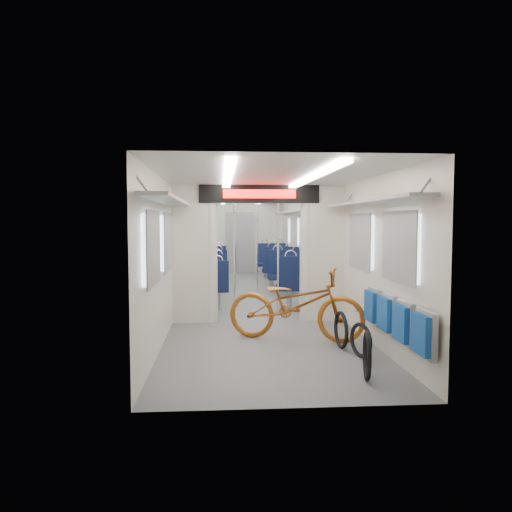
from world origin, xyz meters
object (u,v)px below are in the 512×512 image
(seat_bay_near_right, at_px, (294,274))
(seat_bay_far_left, at_px, (210,264))
(bike_hoop_a, at_px, (367,358))
(flip_bench, at_px, (395,318))
(seat_bay_far_right, at_px, (276,261))
(stanchion_near_right, at_px, (278,251))
(stanchion_far_right, at_px, (257,244))
(bike_hoop_c, at_px, (341,332))
(bicycle, at_px, (296,304))
(stanchion_far_left, at_px, (236,243))
(seat_bay_near_left, at_px, (207,278))
(bike_hoop_b, at_px, (361,342))
(stanchion_near_left, at_px, (234,252))

(seat_bay_near_right, height_order, seat_bay_far_left, seat_bay_near_right)
(bike_hoop_a, distance_m, seat_bay_far_left, 8.60)
(seat_bay_near_right, bearing_deg, flip_bench, -85.22)
(seat_bay_far_right, distance_m, stanchion_near_right, 4.90)
(seat_bay_near_right, height_order, stanchion_far_right, stanchion_far_right)
(bike_hoop_c, bearing_deg, bicycle, 135.41)
(bike_hoop_a, relative_size, stanchion_far_left, 0.23)
(seat_bay_near_left, height_order, stanchion_near_right, stanchion_near_right)
(seat_bay_far_right, bearing_deg, bike_hoop_c, -89.91)
(bike_hoop_b, xyz_separation_m, stanchion_far_right, (-0.85, 5.91, 0.95))
(bike_hoop_a, distance_m, stanchion_near_right, 4.18)
(bicycle, distance_m, bike_hoop_a, 1.93)
(bicycle, height_order, seat_bay_far_right, seat_bay_far_right)
(bike_hoop_c, relative_size, stanchion_far_left, 0.22)
(seat_bay_near_left, bearing_deg, stanchion_near_left, -71.30)
(bike_hoop_a, height_order, seat_bay_near_right, seat_bay_near_right)
(bike_hoop_b, bearing_deg, seat_bay_far_left, 105.01)
(flip_bench, distance_m, stanchion_far_right, 6.47)
(seat_bay_far_left, xyz_separation_m, stanchion_near_left, (0.53, -4.75, 0.61))
(bicycle, xyz_separation_m, bike_hoop_a, (0.49, -1.85, -0.27))
(bicycle, xyz_separation_m, flip_bench, (0.94, -1.42, 0.06))
(seat_bay_far_left, bearing_deg, seat_bay_near_right, -57.76)
(seat_bay_near_right, xyz_separation_m, stanchion_far_left, (-1.20, 1.91, 0.58))
(stanchion_near_left, bearing_deg, seat_bay_near_right, 53.09)
(flip_bench, height_order, seat_bay_near_left, seat_bay_near_left)
(bicycle, height_order, bike_hoop_a, bicycle)
(bike_hoop_c, height_order, stanchion_near_left, stanchion_near_left)
(seat_bay_far_right, bearing_deg, bicycle, -94.22)
(flip_bench, relative_size, seat_bay_far_left, 0.99)
(bike_hoop_a, distance_m, bike_hoop_b, 0.88)
(bicycle, distance_m, stanchion_far_left, 5.58)
(stanchion_far_left, bearing_deg, bike_hoop_a, -80.94)
(bike_hoop_b, relative_size, seat_bay_near_left, 0.23)
(stanchion_near_left, xyz_separation_m, stanchion_far_left, (0.14, 3.70, 0.00))
(bike_hoop_b, distance_m, bike_hoop_c, 0.48)
(bike_hoop_a, bearing_deg, seat_bay_far_right, 89.80)
(bike_hoop_c, xyz_separation_m, stanchion_far_right, (-0.71, 5.45, 0.92))
(bicycle, xyz_separation_m, seat_bay_near_right, (0.52, 3.59, 0.05))
(stanchion_far_left, bearing_deg, seat_bay_near_left, -107.30)
(stanchion_near_left, bearing_deg, flip_bench, -61.30)
(seat_bay_far_right, bearing_deg, seat_bay_near_left, -116.92)
(bicycle, relative_size, seat_bay_near_right, 0.88)
(seat_bay_near_right, xyz_separation_m, seat_bay_far_right, (0.00, 3.45, 0.00))
(stanchion_near_right, bearing_deg, stanchion_far_right, 93.91)
(flip_bench, xyz_separation_m, seat_bay_far_left, (-2.29, 7.97, -0.04))
(seat_bay_near_left, bearing_deg, stanchion_far_left, 72.70)
(seat_bay_near_left, relative_size, stanchion_far_right, 0.85)
(flip_bench, bearing_deg, seat_bay_near_right, 94.78)
(flip_bench, height_order, bike_hoop_a, flip_bench)
(bike_hoop_b, bearing_deg, flip_bench, -58.36)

